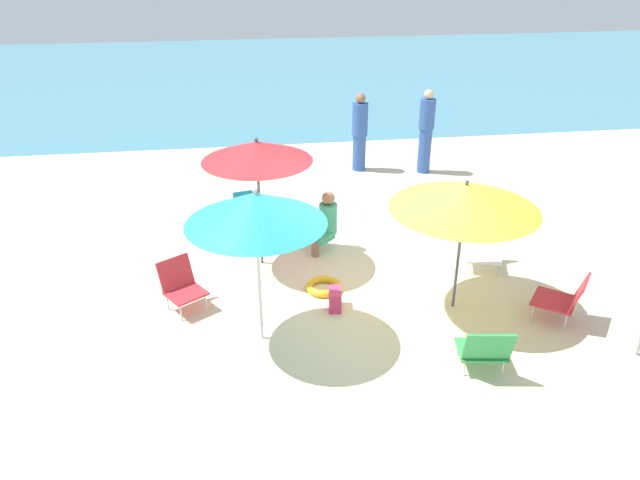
# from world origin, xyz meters

# --- Properties ---
(ground_plane) EXTENTS (40.00, 40.00, 0.00)m
(ground_plane) POSITION_xyz_m (0.00, 0.00, 0.00)
(ground_plane) COLOR beige
(sea_water) EXTENTS (40.00, 16.00, 0.01)m
(sea_water) POSITION_xyz_m (0.00, 14.98, 0.00)
(sea_water) COLOR teal
(sea_water) RESTS_ON ground_plane
(umbrella_red) EXTENTS (1.60, 1.60, 2.00)m
(umbrella_red) POSITION_xyz_m (-1.47, 1.19, 1.80)
(umbrella_red) COLOR #4C4C51
(umbrella_red) RESTS_ON ground_plane
(umbrella_yellow) EXTENTS (1.91, 1.91, 1.84)m
(umbrella_yellow) POSITION_xyz_m (1.04, -0.40, 1.61)
(umbrella_yellow) COLOR #4C4C51
(umbrella_yellow) RESTS_ON ground_plane
(umbrella_teal) EXTENTS (1.64, 1.64, 2.03)m
(umbrella_teal) POSITION_xyz_m (-1.58, -0.77, 1.78)
(umbrella_teal) COLOR silver
(umbrella_teal) RESTS_ON ground_plane
(beach_chair_a) EXTENTS (0.69, 0.71, 0.68)m
(beach_chair_a) POSITION_xyz_m (-2.61, 0.11, 0.36)
(beach_chair_a) COLOR red
(beach_chair_a) RESTS_ON ground_plane
(beach_chair_b) EXTENTS (0.57, 0.59, 0.60)m
(beach_chair_b) POSITION_xyz_m (-1.60, 2.54, 0.31)
(beach_chair_b) COLOR teal
(beach_chair_b) RESTS_ON ground_plane
(beach_chair_c) EXTENTS (0.65, 0.70, 0.60)m
(beach_chair_c) POSITION_xyz_m (1.86, 0.65, 0.29)
(beach_chair_c) COLOR white
(beach_chair_c) RESTS_ON ground_plane
(beach_chair_d) EXTENTS (0.80, 0.78, 0.67)m
(beach_chair_d) POSITION_xyz_m (2.32, -0.94, 0.36)
(beach_chair_d) COLOR red
(beach_chair_d) RESTS_ON ground_plane
(beach_chair_e) EXTENTS (0.63, 0.63, 0.67)m
(beach_chair_e) POSITION_xyz_m (0.90, -1.80, 0.33)
(beach_chair_e) COLOR #33934C
(beach_chair_e) RESTS_ON ground_plane
(person_a) EXTENTS (0.32, 0.32, 1.63)m
(person_a) POSITION_xyz_m (0.82, 5.05, 0.82)
(person_a) COLOR #2D519E
(person_a) RESTS_ON ground_plane
(person_b) EXTENTS (0.50, 0.50, 0.97)m
(person_b) POSITION_xyz_m (-0.43, 1.50, 0.50)
(person_b) COLOR #389970
(person_b) RESTS_ON ground_plane
(person_c) EXTENTS (0.32, 0.32, 1.74)m
(person_c) POSITION_xyz_m (2.14, 4.72, 0.88)
(person_c) COLOR #2D519E
(person_c) RESTS_ON ground_plane
(swim_ring) EXTENTS (0.52, 0.52, 0.11)m
(swim_ring) POSITION_xyz_m (-0.64, 0.27, 0.05)
(swim_ring) COLOR yellow
(swim_ring) RESTS_ON ground_plane
(beach_bag) EXTENTS (0.21, 0.33, 0.28)m
(beach_bag) POSITION_xyz_m (-0.56, -0.22, 0.14)
(beach_bag) COLOR #DB3866
(beach_bag) RESTS_ON ground_plane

